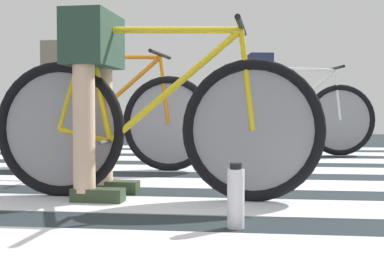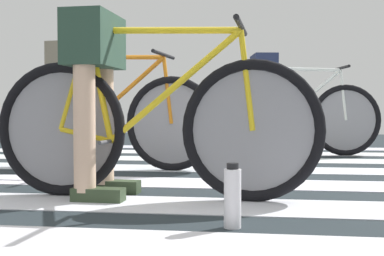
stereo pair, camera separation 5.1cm
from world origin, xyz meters
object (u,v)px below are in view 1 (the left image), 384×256
at_px(bicycle_1_of_3, 152,125).
at_px(cyclist_2_of_3, 67,88).
at_px(bicycle_2_of_3, 104,120).
at_px(cyclist_1_of_3, 94,79).
at_px(bicycle_3_of_3, 290,117).
at_px(cyclist_3_of_3, 259,91).
at_px(water_bottle, 236,197).

distance_m(bicycle_1_of_3, cyclist_2_of_3, 1.62).
bearing_deg(bicycle_1_of_3, bicycle_2_of_3, 118.78).
height_order(cyclist_1_of_3, cyclist_2_of_3, cyclist_2_of_3).
bearing_deg(cyclist_2_of_3, bicycle_1_of_3, -48.12).
xyz_separation_m(bicycle_3_of_3, cyclist_3_of_3, (-0.31, -0.05, 0.27)).
bearing_deg(cyclist_3_of_3, bicycle_1_of_3, -112.18).
relative_size(bicycle_3_of_3, cyclist_3_of_3, 1.70).
bearing_deg(cyclist_1_of_3, cyclist_2_of_3, 118.38).
height_order(bicycle_1_of_3, cyclist_1_of_3, cyclist_1_of_3).
height_order(bicycle_1_of_3, cyclist_3_of_3, cyclist_3_of_3).
bearing_deg(cyclist_1_of_3, cyclist_3_of_3, 73.18).
height_order(bicycle_1_of_3, cyclist_2_of_3, cyclist_2_of_3).
height_order(cyclist_1_of_3, bicycle_3_of_3, cyclist_1_of_3).
distance_m(cyclist_1_of_3, water_bottle, 1.10).
distance_m(bicycle_2_of_3, cyclist_3_of_3, 1.80).
bearing_deg(water_bottle, cyclist_1_of_3, 140.85).
bearing_deg(water_bottle, bicycle_3_of_3, 82.32).
height_order(bicycle_2_of_3, cyclist_2_of_3, cyclist_2_of_3).
bearing_deg(water_bottle, cyclist_3_of_3, 87.68).
bearing_deg(bicycle_3_of_3, cyclist_3_of_3, -180.00).
relative_size(bicycle_1_of_3, bicycle_2_of_3, 1.00).
bearing_deg(bicycle_3_of_3, cyclist_2_of_3, -153.52).
relative_size(bicycle_3_of_3, water_bottle, 6.76).
relative_size(cyclist_2_of_3, water_bottle, 3.86).
distance_m(bicycle_3_of_3, cyclist_3_of_3, 0.41).
bearing_deg(bicycle_3_of_3, water_bottle, -107.19).
xyz_separation_m(cyclist_1_of_3, cyclist_2_of_3, (-0.63, 1.28, 0.01)).
xyz_separation_m(cyclist_3_of_3, water_bottle, (-0.13, -3.17, -0.53)).
height_order(bicycle_1_of_3, bicycle_2_of_3, same).
bearing_deg(water_bottle, bicycle_1_of_3, 126.55).
distance_m(bicycle_3_of_3, water_bottle, 3.27).
relative_size(cyclist_1_of_3, bicycle_3_of_3, 0.56).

